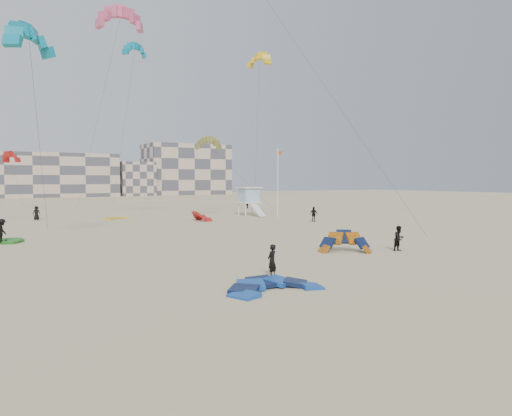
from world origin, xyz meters
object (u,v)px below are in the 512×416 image
kitesurfer_main (272,261)px  lifeguard_tower_near (249,201)px  kite_ground_orange (345,252)px  kite_ground_blue (273,290)px

kitesurfer_main → lifeguard_tower_near: (19.55, 37.14, 1.06)m
kitesurfer_main → kite_ground_orange: bearing=-179.1°
kite_ground_orange → lifeguard_tower_near: lifeguard_tower_near is taller
kite_ground_orange → lifeguard_tower_near: (10.96, 32.37, 1.87)m
kitesurfer_main → lifeguard_tower_near: 41.99m
lifeguard_tower_near → kite_ground_blue: bearing=-116.7°
kite_ground_orange → kite_ground_blue: bearing=-111.6°
kite_ground_blue → lifeguard_tower_near: 44.82m
kite_ground_orange → kitesurfer_main: bearing=-118.2°
kite_ground_blue → lifeguard_tower_near: size_ratio=0.79×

